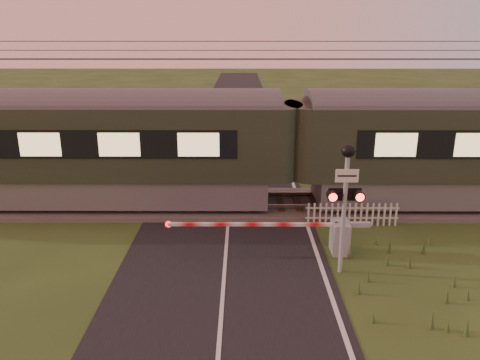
{
  "coord_description": "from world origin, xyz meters",
  "views": [
    {
      "loc": [
        0.48,
        -10.38,
        6.37
      ],
      "look_at": [
        0.43,
        3.2,
        2.09
      ],
      "focal_mm": 35.0,
      "sensor_mm": 36.0,
      "label": 1
    }
  ],
  "objects_px": {
    "crossing_signal": "(346,186)",
    "picket_fence": "(352,214)",
    "train": "(292,147)",
    "boom_gate": "(330,235)"
  },
  "relations": [
    {
      "from": "picket_fence",
      "to": "crossing_signal",
      "type": "bearing_deg",
      "value": -107.9
    },
    {
      "from": "train",
      "to": "picket_fence",
      "type": "xyz_separation_m",
      "value": [
        1.94,
        -1.89,
        -1.94
      ]
    },
    {
      "from": "crossing_signal",
      "to": "train",
      "type": "bearing_deg",
      "value": 99.68
    },
    {
      "from": "train",
      "to": "crossing_signal",
      "type": "xyz_separation_m",
      "value": [
        0.88,
        -5.17,
        0.16
      ]
    },
    {
      "from": "boom_gate",
      "to": "picket_fence",
      "type": "bearing_deg",
      "value": 61.0
    },
    {
      "from": "picket_fence",
      "to": "boom_gate",
      "type": "bearing_deg",
      "value": -119.0
    },
    {
      "from": "crossing_signal",
      "to": "picket_fence",
      "type": "height_order",
      "value": "crossing_signal"
    },
    {
      "from": "train",
      "to": "boom_gate",
      "type": "distance_m",
      "value": 4.41
    },
    {
      "from": "train",
      "to": "picket_fence",
      "type": "distance_m",
      "value": 3.33
    },
    {
      "from": "boom_gate",
      "to": "crossing_signal",
      "type": "xyz_separation_m",
      "value": [
        0.08,
        -1.23,
        1.96
      ]
    }
  ]
}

